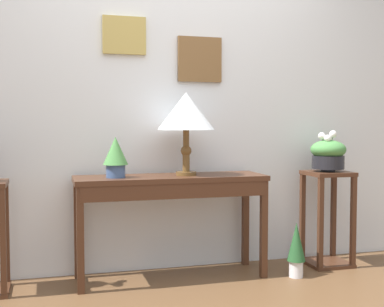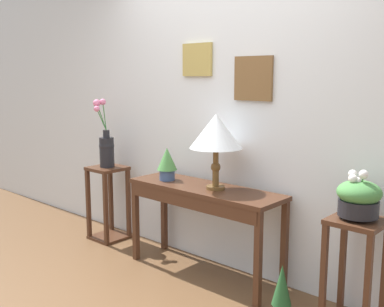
% 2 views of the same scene
% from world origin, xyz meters
% --- Properties ---
extents(back_wall_with_art, '(9.00, 0.13, 2.80)m').
position_xyz_m(back_wall_with_art, '(0.00, 1.40, 1.40)').
color(back_wall_with_art, silver).
rests_on(back_wall_with_art, ground).
extents(console_table, '(1.32, 0.41, 0.72)m').
position_xyz_m(console_table, '(-0.04, 1.08, 0.62)').
color(console_table, '#472819').
rests_on(console_table, ground).
extents(table_lamp, '(0.40, 0.40, 0.58)m').
position_xyz_m(table_lamp, '(0.07, 1.11, 1.16)').
color(table_lamp, brown).
rests_on(table_lamp, console_table).
extents(potted_plant_on_console, '(0.17, 0.17, 0.27)m').
position_xyz_m(potted_plant_on_console, '(-0.42, 1.08, 0.87)').
color(potted_plant_on_console, '#3D5684').
rests_on(potted_plant_on_console, console_table).
extents(pedestal_stand_left, '(0.32, 0.32, 0.72)m').
position_xyz_m(pedestal_stand_left, '(-1.27, 1.11, 0.36)').
color(pedestal_stand_left, '#472819').
rests_on(pedestal_stand_left, ground).
extents(flower_vase_tall_left, '(0.20, 0.16, 0.65)m').
position_xyz_m(flower_vase_tall_left, '(-1.27, 1.11, 0.92)').
color(flower_vase_tall_left, black).
rests_on(flower_vase_tall_left, pedestal_stand_left).
extents(pedestal_stand_right, '(0.32, 0.32, 0.72)m').
position_xyz_m(pedestal_stand_right, '(1.19, 1.10, 0.36)').
color(pedestal_stand_right, '#472819').
rests_on(pedestal_stand_right, ground).
extents(planter_bowl_wide_right, '(0.26, 0.26, 0.31)m').
position_xyz_m(planter_bowl_wide_right, '(1.19, 1.10, 0.85)').
color(planter_bowl_wide_right, black).
rests_on(planter_bowl_wide_right, pedestal_stand_right).
extents(potted_plant_floor, '(0.13, 0.13, 0.39)m').
position_xyz_m(potted_plant_floor, '(0.81, 0.88, 0.21)').
color(potted_plant_floor, silver).
rests_on(potted_plant_floor, ground).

